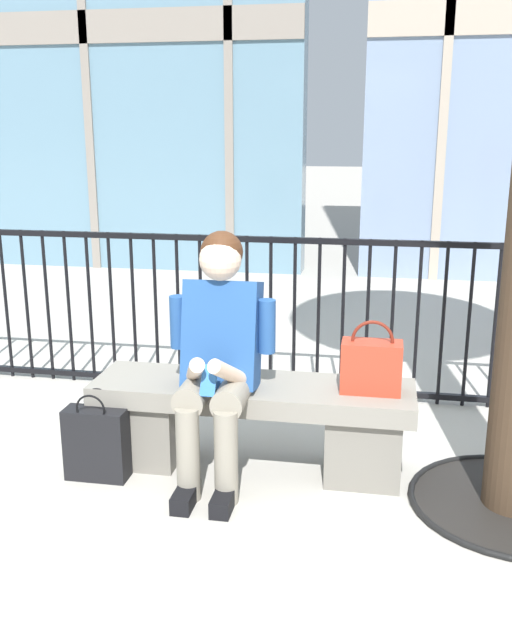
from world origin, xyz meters
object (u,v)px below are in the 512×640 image
Objects in this scene: seated_person_with_phone at (218,351)px; shopping_bag at (97,443)px; handbag_on_bench at (371,366)px; stone_bench at (252,417)px.

seated_person_with_phone is 2.67× the size of shopping_bag.
seated_person_with_phone is at bearing -170.66° from handbag_on_bench.
shopping_bag is (-1.31, -0.25, -0.40)m from handbag_on_bench.
seated_person_with_phone is 0.76m from shopping_bag.
handbag_on_bench reaches higher than shopping_bag.
stone_bench is 3.52× the size of shopping_bag.
shopping_bag is (-0.73, -0.26, -0.08)m from stone_bench.
stone_bench is at bearing 42.28° from seated_person_with_phone.
stone_bench is 1.32× the size of seated_person_with_phone.
shopping_bag is at bearing -169.20° from handbag_on_bench.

